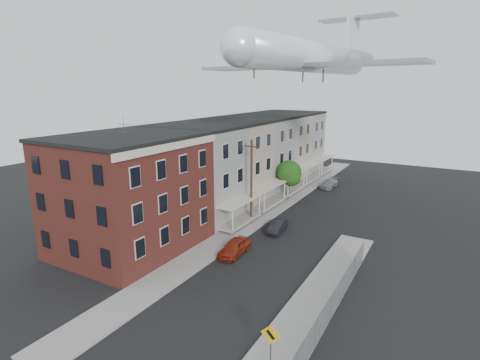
% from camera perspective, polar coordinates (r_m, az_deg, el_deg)
% --- Properties ---
extents(ground, '(120.00, 120.00, 0.00)m').
position_cam_1_polar(ground, '(24.61, -7.09, -21.48)').
color(ground, black).
rests_on(ground, ground).
extents(sidewalk_left, '(3.00, 62.00, 0.12)m').
position_cam_1_polar(sidewalk_left, '(45.92, 5.33, -4.11)').
color(sidewalk_left, gray).
rests_on(sidewalk_left, ground).
extents(sidewalk_right, '(3.00, 26.00, 0.12)m').
position_cam_1_polar(sidewalk_right, '(26.94, 11.07, -18.07)').
color(sidewalk_right, gray).
rests_on(sidewalk_right, ground).
extents(curb_left, '(0.15, 62.00, 0.14)m').
position_cam_1_polar(curb_left, '(45.37, 7.00, -4.37)').
color(curb_left, gray).
rests_on(curb_left, ground).
extents(curb_right, '(0.15, 26.00, 0.14)m').
position_cam_1_polar(curb_right, '(27.34, 8.06, -17.40)').
color(curb_right, gray).
rests_on(curb_right, ground).
extents(corner_building, '(10.31, 12.30, 12.15)m').
position_cam_1_polar(corner_building, '(34.58, -16.47, -1.85)').
color(corner_building, '#341510').
rests_on(corner_building, ground).
extents(row_house_a, '(11.98, 7.00, 10.30)m').
position_cam_1_polar(row_house_a, '(41.48, -7.03, 1.15)').
color(row_house_a, '#60605E').
rests_on(row_house_a, ground).
extents(row_house_b, '(11.98, 7.00, 10.30)m').
position_cam_1_polar(row_house_b, '(47.15, -1.96, 2.78)').
color(row_house_b, gray).
rests_on(row_house_b, ground).
extents(row_house_c, '(11.98, 7.00, 10.30)m').
position_cam_1_polar(row_house_c, '(53.14, 1.99, 4.05)').
color(row_house_c, '#60605E').
rests_on(row_house_c, ground).
extents(row_house_d, '(11.98, 7.00, 10.30)m').
position_cam_1_polar(row_house_d, '(59.35, 5.15, 5.04)').
color(row_house_d, gray).
rests_on(row_house_d, ground).
extents(row_house_e, '(11.98, 7.00, 10.30)m').
position_cam_1_polar(row_house_e, '(65.72, 7.70, 5.83)').
color(row_house_e, '#60605E').
rests_on(row_house_e, ground).
extents(chainlink_fence, '(0.06, 18.06, 1.90)m').
position_cam_1_polar(chainlink_fence, '(25.28, 13.79, -18.05)').
color(chainlink_fence, gray).
rests_on(chainlink_fence, ground).
extents(warning_sign, '(1.10, 0.11, 2.80)m').
position_cam_1_polar(warning_sign, '(20.44, 4.69, -23.23)').
color(warning_sign, '#515156').
rests_on(warning_sign, ground).
extents(utility_pole, '(1.80, 0.26, 9.00)m').
position_cam_1_polar(utility_pole, '(39.50, 1.74, -0.08)').
color(utility_pole, black).
rests_on(utility_pole, ground).
extents(street_tree, '(3.22, 3.20, 5.20)m').
position_cam_1_polar(street_tree, '(48.42, 7.58, 0.93)').
color(street_tree, black).
rests_on(street_tree, ground).
extents(car_near, '(1.77, 4.10, 1.38)m').
position_cam_1_polar(car_near, '(33.13, -0.87, -10.19)').
color(car_near, maroon).
rests_on(car_near, ground).
extents(car_mid, '(1.57, 3.63, 1.16)m').
position_cam_1_polar(car_mid, '(38.29, 5.71, -7.02)').
color(car_mid, black).
rests_on(car_mid, ground).
extents(car_far, '(1.89, 4.36, 1.25)m').
position_cam_1_polar(car_far, '(56.01, 13.41, -0.53)').
color(car_far, gray).
rests_on(car_far, ground).
extents(airplane, '(25.07, 28.63, 8.24)m').
position_cam_1_polar(airplane, '(43.53, 10.92, 17.99)').
color(airplane, white).
rests_on(airplane, ground).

